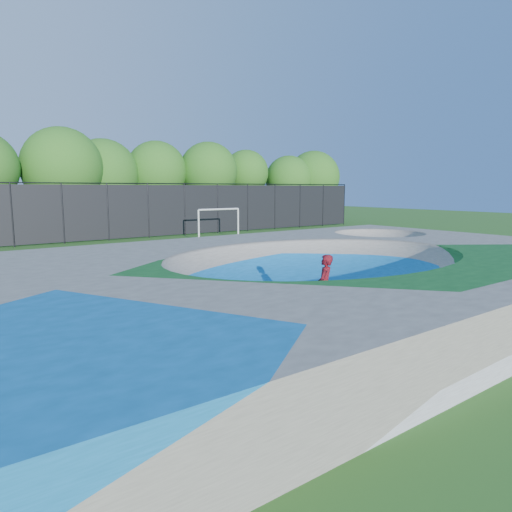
{
  "coord_description": "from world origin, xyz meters",
  "views": [
    {
      "loc": [
        -10.73,
        -10.85,
        3.68
      ],
      "look_at": [
        -0.45,
        3.0,
        1.1
      ],
      "focal_mm": 32.0,
      "sensor_mm": 36.0,
      "label": 1
    }
  ],
  "objects": [
    {
      "name": "soccer_goal",
      "position": [
        6.37,
        16.59,
        1.56
      ],
      "size": [
        3.4,
        0.12,
        2.25
      ],
      "color": "silver",
      "rests_on": "ground"
    },
    {
      "name": "fence",
      "position": [
        0.0,
        21.0,
        2.1
      ],
      "size": [
        48.09,
        0.09,
        4.04
      ],
      "color": "black",
      "rests_on": "ground"
    },
    {
      "name": "skate_deck",
      "position": [
        0.0,
        0.0,
        0.75
      ],
      "size": [
        22.0,
        14.0,
        1.5
      ],
      "primitive_type": "cube",
      "color": "gray",
      "rests_on": "ground"
    },
    {
      "name": "skateboard",
      "position": [
        -1.51,
        -1.74,
        0.03
      ],
      "size": [
        0.8,
        0.55,
        0.05
      ],
      "primitive_type": "cube",
      "rotation": [
        0.0,
        0.0,
        0.46
      ],
      "color": "black",
      "rests_on": "ground"
    },
    {
      "name": "ground",
      "position": [
        0.0,
        0.0,
        0.0
      ],
      "size": [
        120.0,
        120.0,
        0.0
      ],
      "primitive_type": "plane",
      "color": "#275918",
      "rests_on": "ground"
    },
    {
      "name": "treeline",
      "position": [
        1.21,
        26.0,
        4.99
      ],
      "size": [
        53.15,
        7.72,
        8.19
      ],
      "color": "#412A20",
      "rests_on": "ground"
    },
    {
      "name": "skater",
      "position": [
        -1.51,
        -1.74,
        0.9
      ],
      "size": [
        0.79,
        0.71,
        1.8
      ],
      "primitive_type": "imported",
      "rotation": [
        0.0,
        0.0,
        3.69
      ],
      "color": "#B70E1A",
      "rests_on": "ground"
    }
  ]
}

